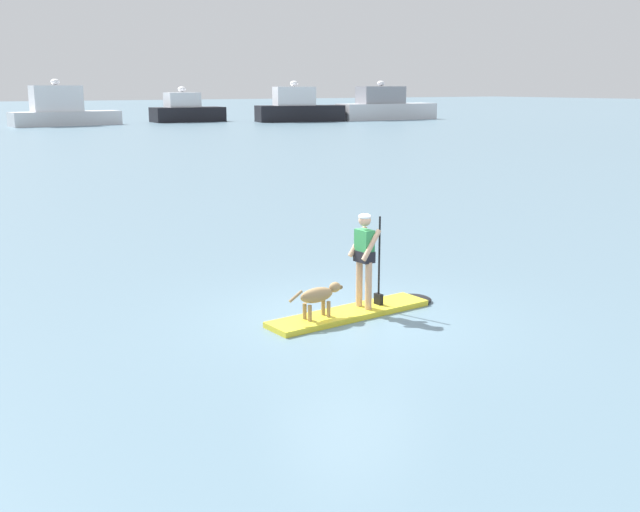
# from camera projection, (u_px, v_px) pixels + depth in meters

# --- Properties ---
(ground_plane) EXTENTS (400.00, 400.00, 0.00)m
(ground_plane) POSITION_uv_depth(u_px,v_px,m) (350.00, 316.00, 13.28)
(ground_plane) COLOR slate
(paddleboard) EXTENTS (3.50, 0.95, 0.10)m
(paddleboard) POSITION_uv_depth(u_px,v_px,m) (360.00, 311.00, 13.40)
(paddleboard) COLOR yellow
(paddleboard) RESTS_ON ground_plane
(person_paddler) EXTENTS (0.62, 0.50, 1.71)m
(person_paddler) POSITION_uv_depth(u_px,v_px,m) (365.00, 253.00, 13.23)
(person_paddler) COLOR tan
(person_paddler) RESTS_ON paddleboard
(dog) EXTENTS (1.12, 0.27, 0.57)m
(dog) POSITION_uv_depth(u_px,v_px,m) (319.00, 296.00, 12.79)
(dog) COLOR #997A51
(dog) RESTS_ON paddleboard
(moored_boat_starboard) EXTENTS (11.07, 3.69, 4.65)m
(moored_boat_starboard) POSITION_uv_depth(u_px,v_px,m) (62.00, 111.00, 75.97)
(moored_boat_starboard) COLOR silver
(moored_boat_starboard) RESTS_ON ground_plane
(moored_boat_far_starboard) EXTENTS (8.13, 3.54, 3.90)m
(moored_boat_far_starboard) POSITION_uv_depth(u_px,v_px,m) (186.00, 111.00, 84.27)
(moored_boat_far_starboard) COLOR black
(moored_boat_far_starboard) RESTS_ON ground_plane
(moored_boat_center) EXTENTS (10.31, 5.27, 4.52)m
(moored_boat_center) POSITION_uv_depth(u_px,v_px,m) (298.00, 108.00, 84.71)
(moored_boat_center) COLOR black
(moored_boat_center) RESTS_ON ground_plane
(moored_boat_far_port) EXTENTS (12.68, 3.66, 4.55)m
(moored_boat_far_port) POSITION_uv_depth(u_px,v_px,m) (385.00, 107.00, 89.35)
(moored_boat_far_port) COLOR silver
(moored_boat_far_port) RESTS_ON ground_plane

